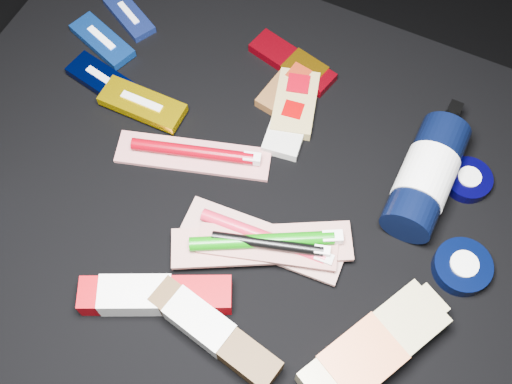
% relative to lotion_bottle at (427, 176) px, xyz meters
% --- Properties ---
extents(ground, '(3.00, 3.00, 0.00)m').
position_rel_lotion_bottle_xyz_m(ground, '(-0.22, -0.13, -0.44)').
color(ground, black).
rests_on(ground, ground).
extents(cloth_table, '(0.98, 0.78, 0.40)m').
position_rel_lotion_bottle_xyz_m(cloth_table, '(-0.22, -0.13, -0.24)').
color(cloth_table, black).
rests_on(cloth_table, ground).
extents(luna_bar_0, '(0.11, 0.08, 0.01)m').
position_rel_lotion_bottle_xyz_m(luna_bar_0, '(-0.54, 0.09, -0.03)').
color(luna_bar_0, navy).
rests_on(luna_bar_0, cloth_table).
extents(luna_bar_1, '(0.12, 0.08, 0.02)m').
position_rel_lotion_bottle_xyz_m(luna_bar_1, '(-0.55, 0.02, -0.03)').
color(luna_bar_1, '#1243A9').
rests_on(luna_bar_1, cloth_table).
extents(luna_bar_2, '(0.13, 0.07, 0.02)m').
position_rel_lotion_bottle_xyz_m(luna_bar_2, '(-0.50, -0.04, -0.02)').
color(luna_bar_2, black).
rests_on(luna_bar_2, cloth_table).
extents(luna_bar_3, '(0.13, 0.05, 0.02)m').
position_rel_lotion_bottle_xyz_m(luna_bar_3, '(-0.43, -0.06, -0.02)').
color(luna_bar_3, '#BB9800').
rests_on(luna_bar_3, cloth_table).
extents(clif_bar_0, '(0.07, 0.11, 0.02)m').
position_rel_lotion_bottle_xyz_m(clif_bar_0, '(-0.24, 0.07, -0.03)').
color(clif_bar_0, '#593619').
rests_on(clif_bar_0, cloth_table).
extents(clif_bar_1, '(0.07, 0.11, 0.02)m').
position_rel_lotion_bottle_xyz_m(clif_bar_1, '(-0.21, 0.01, -0.03)').
color(clif_bar_1, '#BABAB2').
rests_on(clif_bar_1, cloth_table).
extents(clif_bar_2, '(0.09, 0.13, 0.02)m').
position_rel_lotion_bottle_xyz_m(clif_bar_2, '(-0.22, 0.05, -0.03)').
color(clif_bar_2, '#A28D4F').
rests_on(clif_bar_2, cloth_table).
extents(power_bar, '(0.15, 0.08, 0.02)m').
position_rel_lotion_bottle_xyz_m(power_bar, '(-0.25, 0.12, -0.03)').
color(power_bar, maroon).
rests_on(power_bar, cloth_table).
extents(lotion_bottle, '(0.07, 0.23, 0.07)m').
position_rel_lotion_bottle_xyz_m(lotion_bottle, '(0.00, 0.00, 0.00)').
color(lotion_bottle, black).
rests_on(lotion_bottle, cloth_table).
extents(cream_tin_upper, '(0.07, 0.07, 0.02)m').
position_rel_lotion_bottle_xyz_m(cream_tin_upper, '(0.06, 0.04, -0.03)').
color(cream_tin_upper, black).
rests_on(cream_tin_upper, cloth_table).
extents(cream_tin_lower, '(0.08, 0.08, 0.02)m').
position_rel_lotion_bottle_xyz_m(cream_tin_lower, '(0.09, -0.09, -0.03)').
color(cream_tin_lower, black).
rests_on(cream_tin_lower, cloth_table).
extents(bodywash_bottle, '(0.15, 0.21, 0.04)m').
position_rel_lotion_bottle_xyz_m(bodywash_bottle, '(0.02, -0.26, -0.02)').
color(bodywash_bottle, tan).
rests_on(bodywash_bottle, cloth_table).
extents(toothbrush_pack_0, '(0.23, 0.12, 0.03)m').
position_rel_lotion_bottle_xyz_m(toothbrush_pack_0, '(-0.32, -0.10, -0.03)').
color(toothbrush_pack_0, beige).
rests_on(toothbrush_pack_0, cloth_table).
extents(toothbrush_pack_1, '(0.23, 0.07, 0.02)m').
position_rel_lotion_bottle_xyz_m(toothbrush_pack_1, '(-0.16, -0.17, -0.02)').
color(toothbrush_pack_1, beige).
rests_on(toothbrush_pack_1, cloth_table).
extents(toothbrush_pack_2, '(0.24, 0.17, 0.03)m').
position_rel_lotion_bottle_xyz_m(toothbrush_pack_2, '(-0.16, -0.18, -0.01)').
color(toothbrush_pack_2, beige).
rests_on(toothbrush_pack_2, cloth_table).
extents(toothbrush_pack_3, '(0.19, 0.10, 0.02)m').
position_rel_lotion_bottle_xyz_m(toothbrush_pack_3, '(-0.15, -0.18, -0.01)').
color(toothbrush_pack_3, '#B2AAA5').
rests_on(toothbrush_pack_3, cloth_table).
extents(toothpaste_carton_red, '(0.20, 0.13, 0.04)m').
position_rel_lotion_bottle_xyz_m(toothpaste_carton_red, '(-0.27, -0.31, -0.02)').
color(toothpaste_carton_red, '#8F0109').
rests_on(toothpaste_carton_red, cloth_table).
extents(toothpaste_carton_green, '(0.19, 0.08, 0.04)m').
position_rel_lotion_bottle_xyz_m(toothpaste_carton_green, '(-0.17, -0.32, -0.01)').
color(toothpaste_carton_green, '#402A13').
rests_on(toothpaste_carton_green, cloth_table).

